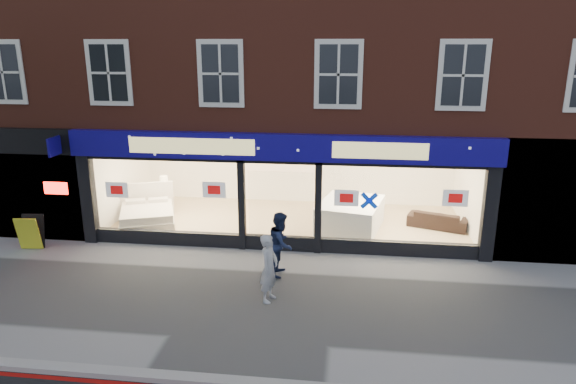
% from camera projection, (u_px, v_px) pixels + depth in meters
% --- Properties ---
extents(ground, '(120.00, 120.00, 0.00)m').
position_uv_depth(ground, '(261.00, 302.00, 11.41)').
color(ground, gray).
rests_on(ground, ground).
extents(kerb_stone, '(60.00, 0.25, 0.12)m').
position_uv_depth(kerb_stone, '(231.00, 382.00, 8.63)').
color(kerb_stone, gray).
rests_on(kerb_stone, ground).
extents(showroom_floor, '(11.00, 4.50, 0.10)m').
position_uv_depth(showroom_floor, '(289.00, 222.00, 16.40)').
color(showroom_floor, tan).
rests_on(showroom_floor, ground).
extents(building, '(19.00, 8.26, 10.30)m').
position_uv_depth(building, '(295.00, 6.00, 16.17)').
color(building, brown).
rests_on(building, ground).
extents(display_bed, '(2.24, 2.45, 1.12)m').
position_uv_depth(display_bed, '(147.00, 215.00, 15.96)').
color(display_bed, silver).
rests_on(display_bed, showroom_floor).
extents(bedside_table, '(0.50, 0.50, 0.55)m').
position_uv_depth(bedside_table, '(165.00, 200.00, 17.62)').
color(bedside_table, brown).
rests_on(bedside_table, showroom_floor).
extents(mattress_stack, '(2.14, 2.49, 0.86)m').
position_uv_depth(mattress_stack, '(350.00, 215.00, 15.58)').
color(mattress_stack, white).
rests_on(mattress_stack, showroom_floor).
extents(sofa, '(1.90, 1.25, 0.52)m').
position_uv_depth(sofa, '(438.00, 219.00, 15.72)').
color(sofa, black).
rests_on(sofa, showroom_floor).
extents(a_board, '(0.67, 0.47, 0.98)m').
position_uv_depth(a_board, '(31.00, 232.00, 14.27)').
color(a_board, gold).
rests_on(a_board, ground).
extents(pedestrian_grey, '(0.50, 0.64, 1.56)m').
position_uv_depth(pedestrian_grey, '(269.00, 268.00, 11.31)').
color(pedestrian_grey, '#A8AAB0').
rests_on(pedestrian_grey, ground).
extents(pedestrian_blue, '(0.69, 0.84, 1.61)m').
position_uv_depth(pedestrian_blue, '(281.00, 244.00, 12.63)').
color(pedestrian_blue, '#172141').
rests_on(pedestrian_blue, ground).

